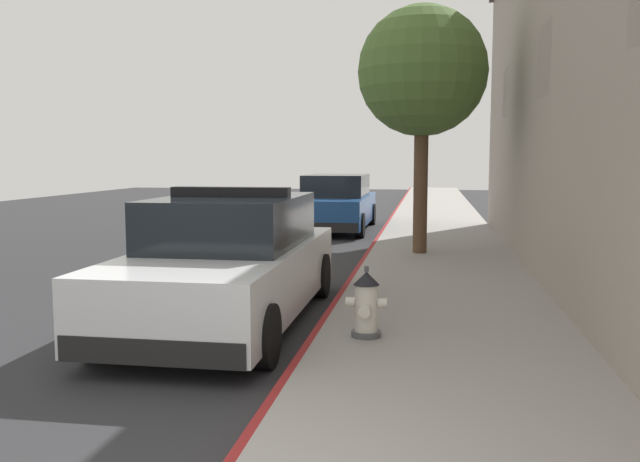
{
  "coord_description": "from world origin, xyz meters",
  "views": [
    {
      "loc": [
        1.18,
        -3.24,
        2.04
      ],
      "look_at": [
        -0.36,
        6.16,
        1.0
      ],
      "focal_mm": 37.77,
      "sensor_mm": 36.0,
      "label": 1
    }
  ],
  "objects_px": {
    "parked_car_silver_ahead": "(336,204)",
    "street_tree": "(422,72)",
    "fire_hydrant": "(366,304)",
    "police_cruiser": "(230,263)"
  },
  "relations": [
    {
      "from": "police_cruiser",
      "to": "parked_car_silver_ahead",
      "type": "bearing_deg",
      "value": 90.95
    },
    {
      "from": "fire_hydrant",
      "to": "street_tree",
      "type": "distance_m",
      "value": 7.28
    },
    {
      "from": "police_cruiser",
      "to": "fire_hydrant",
      "type": "height_order",
      "value": "police_cruiser"
    },
    {
      "from": "parked_car_silver_ahead",
      "to": "fire_hydrant",
      "type": "relative_size",
      "value": 6.37
    },
    {
      "from": "street_tree",
      "to": "police_cruiser",
      "type": "bearing_deg",
      "value": -111.83
    },
    {
      "from": "fire_hydrant",
      "to": "street_tree",
      "type": "xyz_separation_m",
      "value": [
        0.46,
        6.53,
        3.2
      ]
    },
    {
      "from": "parked_car_silver_ahead",
      "to": "street_tree",
      "type": "xyz_separation_m",
      "value": [
        2.42,
        -5.21,
        2.95
      ]
    },
    {
      "from": "parked_car_silver_ahead",
      "to": "street_tree",
      "type": "height_order",
      "value": "street_tree"
    },
    {
      "from": "fire_hydrant",
      "to": "police_cruiser",
      "type": "bearing_deg",
      "value": 152.4
    },
    {
      "from": "police_cruiser",
      "to": "parked_car_silver_ahead",
      "type": "xyz_separation_m",
      "value": [
        -0.18,
        10.8,
        -0.0
      ]
    }
  ]
}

